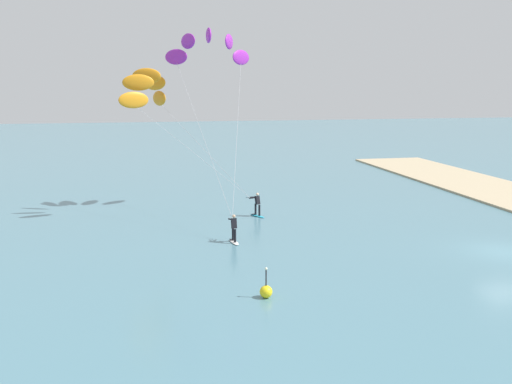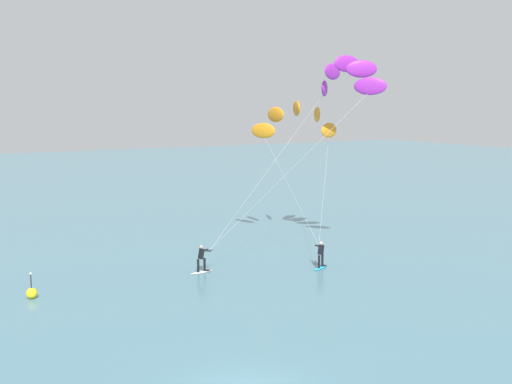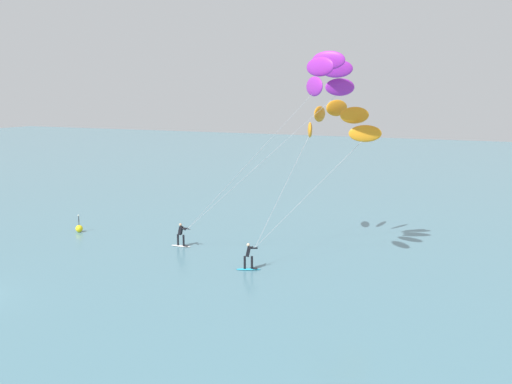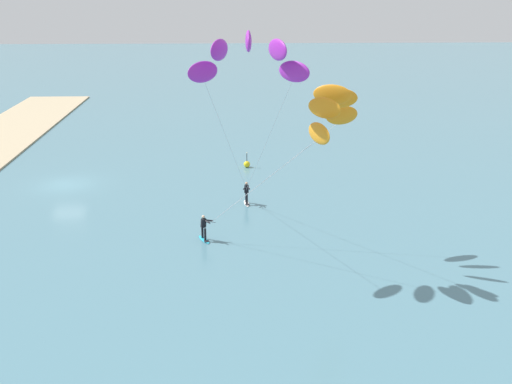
% 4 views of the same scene
% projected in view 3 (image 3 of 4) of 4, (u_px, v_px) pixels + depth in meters
% --- Properties ---
extents(kitesurfer_nearshore, '(12.44, 6.40, 13.16)m').
position_uv_depth(kitesurfer_nearshore, '(322.00, 81.00, 34.29)').
color(kitesurfer_nearshore, white).
rests_on(kitesurfer_nearshore, ground).
extents(kitesurfer_mid_water, '(7.18, 9.78, 10.26)m').
position_uv_depth(kitesurfer_mid_water, '(334.00, 124.00, 38.82)').
color(kitesurfer_mid_water, '#23ADD1').
rests_on(kitesurfer_mid_water, ground).
extents(marker_buoy, '(0.56, 0.56, 1.38)m').
position_uv_depth(marker_buoy, '(79.00, 228.00, 44.79)').
color(marker_buoy, yellow).
rests_on(marker_buoy, ground).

